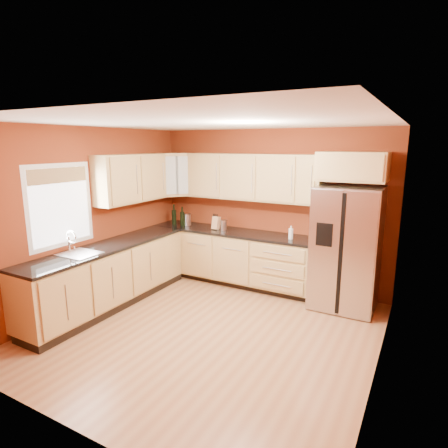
{
  "coord_description": "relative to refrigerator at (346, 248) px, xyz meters",
  "views": [
    {
      "loc": [
        2.3,
        -3.77,
        2.35
      ],
      "look_at": [
        -0.26,
        0.9,
        1.21
      ],
      "focal_mm": 30.0,
      "sensor_mm": 36.0,
      "label": 1
    }
  ],
  "objects": [
    {
      "name": "countertop_back",
      "position": [
        -1.9,
        0.06,
        0.01
      ],
      "size": [
        2.9,
        0.62,
        0.04
      ],
      "primitive_type": "cube",
      "color": "black",
      "rests_on": "base_cabinets_back"
    },
    {
      "name": "wine_bottle_b",
      "position": [
        -2.85,
        -0.01,
        0.2
      ],
      "size": [
        0.1,
        0.1,
        0.35
      ],
      "primitive_type": null,
      "rotation": [
        0.0,
        0.0,
        0.35
      ],
      "color": "black",
      "rests_on": "countertop_back"
    },
    {
      "name": "knife_block",
      "position": [
        -2.19,
        0.05,
        0.14
      ],
      "size": [
        0.12,
        0.11,
        0.22
      ],
      "primitive_type": "cube",
      "rotation": [
        0.0,
        0.0,
        -0.08
      ],
      "color": "tan",
      "rests_on": "countertop_back"
    },
    {
      "name": "wall_front",
      "position": [
        -1.35,
        -3.62,
        0.41
      ],
      "size": [
        4.0,
        0.04,
        2.6
      ],
      "primitive_type": "cube",
      "color": "maroon",
      "rests_on": "floor"
    },
    {
      "name": "window",
      "position": [
        -3.33,
        -2.12,
        0.66
      ],
      "size": [
        0.03,
        0.9,
        1.0
      ],
      "primitive_type": "cube",
      "color": "white",
      "rests_on": "wall_left"
    },
    {
      "name": "base_cabinets_back",
      "position": [
        -1.9,
        0.07,
        -0.45
      ],
      "size": [
        2.9,
        0.6,
        0.88
      ],
      "primitive_type": "cube",
      "color": "tan",
      "rests_on": "floor"
    },
    {
      "name": "wall_right",
      "position": [
        0.65,
        -1.62,
        0.41
      ],
      "size": [
        0.04,
        4.0,
        2.6
      ],
      "primitive_type": "cube",
      "color": "maroon",
      "rests_on": "floor"
    },
    {
      "name": "wine_bottle_a",
      "position": [
        -3.05,
        0.01,
        0.22
      ],
      "size": [
        0.1,
        0.1,
        0.37
      ],
      "primitive_type": null,
      "rotation": [
        0.0,
        0.0,
        -0.26
      ],
      "color": "black",
      "rests_on": "countertop_back"
    },
    {
      "name": "wall_left",
      "position": [
        -3.35,
        -1.62,
        0.41
      ],
      "size": [
        0.04,
        4.0,
        2.6
      ],
      "primitive_type": "cube",
      "color": "maroon",
      "rests_on": "floor"
    },
    {
      "name": "ceiling",
      "position": [
        -1.35,
        -1.62,
        1.71
      ],
      "size": [
        4.0,
        4.0,
        0.0
      ],
      "primitive_type": "plane",
      "color": "white",
      "rests_on": "wall_back"
    },
    {
      "name": "over_fridge_cabinet",
      "position": [
        0.0,
        0.07,
        1.16
      ],
      "size": [
        0.92,
        0.6,
        0.4
      ],
      "primitive_type": "cube",
      "color": "tan",
      "rests_on": "wall_back"
    },
    {
      "name": "upper_cabinets_left",
      "position": [
        -3.19,
        -0.9,
        0.94
      ],
      "size": [
        0.33,
        1.35,
        0.75
      ],
      "primitive_type": "cube",
      "color": "tan",
      "rests_on": "wall_left"
    },
    {
      "name": "base_cabinets_left",
      "position": [
        -3.05,
        -1.62,
        -0.45
      ],
      "size": [
        0.6,
        2.8,
        0.88
      ],
      "primitive_type": "cube",
      "color": "tan",
      "rests_on": "floor"
    },
    {
      "name": "refrigerator",
      "position": [
        0.0,
        0.0,
        0.0
      ],
      "size": [
        0.9,
        0.75,
        1.78
      ],
      "primitive_type": "cube",
      "color": "silver",
      "rests_on": "floor"
    },
    {
      "name": "canister_left",
      "position": [
        -2.8,
        0.07,
        0.13
      ],
      "size": [
        0.17,
        0.17,
        0.21
      ],
      "primitive_type": "cylinder",
      "rotation": [
        0.0,
        0.0,
        -0.41
      ],
      "color": "silver",
      "rests_on": "countertop_back"
    },
    {
      "name": "floor",
      "position": [
        -1.35,
        -1.62,
        -0.89
      ],
      "size": [
        4.0,
        4.0,
        0.0
      ],
      "primitive_type": "plane",
      "color": "#9C623C",
      "rests_on": "ground"
    },
    {
      "name": "soap_dispenser",
      "position": [
        -0.84,
        0.01,
        0.13
      ],
      "size": [
        0.08,
        0.08,
        0.21
      ],
      "primitive_type": "cylinder",
      "rotation": [
        0.0,
        0.0,
        -0.21
      ],
      "color": "white",
      "rests_on": "countertop_back"
    },
    {
      "name": "sink_faucet",
      "position": [
        -3.04,
        -2.12,
        0.18
      ],
      "size": [
        0.5,
        0.42,
        0.3
      ],
      "primitive_type": null,
      "color": "silver",
      "rests_on": "countertop_left"
    },
    {
      "name": "corner_upper_cabinet",
      "position": [
        -3.02,
        0.04,
        0.94
      ],
      "size": [
        0.67,
        0.67,
        0.75
      ],
      "primitive_type": "cube",
      "rotation": [
        0.0,
        0.0,
        0.79
      ],
      "color": "tan",
      "rests_on": "wall_back"
    },
    {
      "name": "wall_back",
      "position": [
        -1.35,
        0.38,
        0.41
      ],
      "size": [
        4.0,
        0.04,
        2.6
      ],
      "primitive_type": "cube",
      "color": "maroon",
      "rests_on": "floor"
    },
    {
      "name": "upper_cabinets_back",
      "position": [
        -1.6,
        0.21,
        0.94
      ],
      "size": [
        2.3,
        0.33,
        0.75
      ],
      "primitive_type": "cube",
      "color": "tan",
      "rests_on": "wall_back"
    },
    {
      "name": "countertop_left",
      "position": [
        -3.04,
        -1.62,
        0.01
      ],
      "size": [
        0.62,
        2.8,
        0.04
      ],
      "primitive_type": "cube",
      "color": "black",
      "rests_on": "base_cabinets_left"
    },
    {
      "name": "canister_right",
      "position": [
        -2.04,
        0.05,
        0.12
      ],
      "size": [
        0.12,
        0.12,
        0.17
      ],
      "primitive_type": "cylinder",
      "rotation": [
        0.0,
        0.0,
        -0.17
      ],
      "color": "silver",
      "rests_on": "countertop_back"
    }
  ]
}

